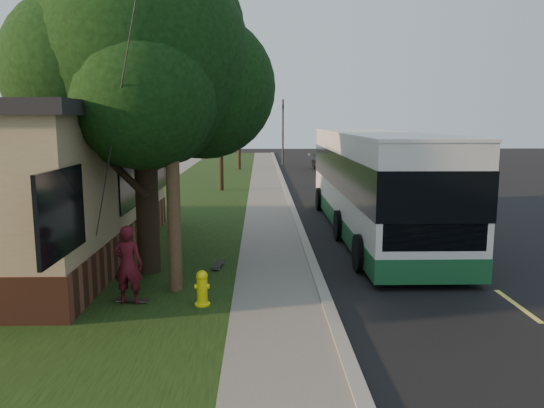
{
  "coord_description": "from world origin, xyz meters",
  "views": [
    {
      "loc": [
        -1.39,
        -10.53,
        3.88
      ],
      "look_at": [
        -1.06,
        4.27,
        1.5
      ],
      "focal_mm": 35.0,
      "sensor_mm": 36.0,
      "label": 1
    }
  ],
  "objects_px": {
    "utility_pole": "(170,83)",
    "traffic_signal": "(283,128)",
    "fire_hydrant": "(202,288)",
    "dumpster": "(47,208)",
    "leafy_tree": "(145,65)",
    "skateboarder": "(128,265)",
    "skateboard_main": "(218,264)",
    "transit_bus": "(375,180)",
    "bare_tree_near": "(221,152)",
    "distant_car": "(329,160)",
    "bare_tree_far": "(239,144)",
    "skateboard_spare": "(132,300)"
  },
  "relations": [
    {
      "from": "bare_tree_near",
      "to": "transit_bus",
      "type": "height_order",
      "value": "bare_tree_near"
    },
    {
      "from": "dumpster",
      "to": "utility_pole",
      "type": "bearing_deg",
      "value": -52.12
    },
    {
      "from": "skateboarder",
      "to": "skateboard_main",
      "type": "bearing_deg",
      "value": -116.73
    },
    {
      "from": "utility_pole",
      "to": "skateboard_spare",
      "type": "height_order",
      "value": "utility_pole"
    },
    {
      "from": "bare_tree_far",
      "to": "distant_car",
      "type": "bearing_deg",
      "value": -3.27
    },
    {
      "from": "leafy_tree",
      "to": "traffic_signal",
      "type": "relative_size",
      "value": 1.42
    },
    {
      "from": "leafy_tree",
      "to": "skateboarder",
      "type": "distance_m",
      "value": 4.95
    },
    {
      "from": "transit_bus",
      "to": "skateboarder",
      "type": "relative_size",
      "value": 7.67
    },
    {
      "from": "fire_hydrant",
      "to": "skateboard_main",
      "type": "distance_m",
      "value": 2.91
    },
    {
      "from": "dumpster",
      "to": "fire_hydrant",
      "type": "bearing_deg",
      "value": -52.41
    },
    {
      "from": "skateboard_main",
      "to": "dumpster",
      "type": "height_order",
      "value": "dumpster"
    },
    {
      "from": "utility_pole",
      "to": "skateboard_spare",
      "type": "relative_size",
      "value": 12.41
    },
    {
      "from": "distant_car",
      "to": "utility_pole",
      "type": "bearing_deg",
      "value": -111.63
    },
    {
      "from": "bare_tree_near",
      "to": "transit_bus",
      "type": "distance_m",
      "value": 12.32
    },
    {
      "from": "transit_bus",
      "to": "distant_car",
      "type": "relative_size",
      "value": 2.6
    },
    {
      "from": "fire_hydrant",
      "to": "traffic_signal",
      "type": "bearing_deg",
      "value": 84.79
    },
    {
      "from": "traffic_signal",
      "to": "skateboard_main",
      "type": "distance_m",
      "value": 31.4
    },
    {
      "from": "bare_tree_near",
      "to": "skateboard_spare",
      "type": "bearing_deg",
      "value": -91.94
    },
    {
      "from": "leafy_tree",
      "to": "traffic_signal",
      "type": "xyz_separation_m",
      "value": [
        4.67,
        31.35,
        -2.0
      ]
    },
    {
      "from": "dumpster",
      "to": "traffic_signal",
      "type": "bearing_deg",
      "value": 69.59
    },
    {
      "from": "utility_pole",
      "to": "traffic_signal",
      "type": "xyz_separation_m",
      "value": [
        3.81,
        33.01,
        -1.47
      ]
    },
    {
      "from": "utility_pole",
      "to": "transit_bus",
      "type": "xyz_separation_m",
      "value": [
        5.8,
        6.24,
        -2.79
      ]
    },
    {
      "from": "traffic_signal",
      "to": "transit_bus",
      "type": "bearing_deg",
      "value": -85.74
    },
    {
      "from": "dumpster",
      "to": "transit_bus",
      "type": "bearing_deg",
      "value": -5.58
    },
    {
      "from": "utility_pole",
      "to": "bare_tree_far",
      "type": "xyz_separation_m",
      "value": [
        0.31,
        29.01,
        -2.63
      ]
    },
    {
      "from": "skateboarder",
      "to": "skateboard_main",
      "type": "relative_size",
      "value": 1.88
    },
    {
      "from": "bare_tree_near",
      "to": "bare_tree_far",
      "type": "relative_size",
      "value": 1.07
    },
    {
      "from": "dumpster",
      "to": "bare_tree_far",
      "type": "bearing_deg",
      "value": 74.4
    },
    {
      "from": "skateboard_spare",
      "to": "distant_car",
      "type": "relative_size",
      "value": 0.15
    },
    {
      "from": "bare_tree_far",
      "to": "skateboard_spare",
      "type": "height_order",
      "value": "bare_tree_far"
    },
    {
      "from": "bare_tree_far",
      "to": "skateboard_main",
      "type": "distance_m",
      "value": 27.18
    },
    {
      "from": "traffic_signal",
      "to": "fire_hydrant",
      "type": "bearing_deg",
      "value": -95.21
    },
    {
      "from": "fire_hydrant",
      "to": "dumpster",
      "type": "distance_m",
      "value": 10.56
    },
    {
      "from": "skateboard_main",
      "to": "distant_car",
      "type": "xyz_separation_m",
      "value": [
        6.36,
        26.72,
        0.71
      ]
    },
    {
      "from": "utility_pole",
      "to": "bare_tree_near",
      "type": "xyz_separation_m",
      "value": [
        -0.19,
        17.01,
        -2.48
      ]
    },
    {
      "from": "traffic_signal",
      "to": "dumpster",
      "type": "height_order",
      "value": "traffic_signal"
    },
    {
      "from": "skateboarder",
      "to": "dumpster",
      "type": "xyz_separation_m",
      "value": [
        -4.9,
        8.22,
        -0.18
      ]
    },
    {
      "from": "utility_pole",
      "to": "dumpster",
      "type": "height_order",
      "value": "utility_pole"
    },
    {
      "from": "dumpster",
      "to": "distant_car",
      "type": "relative_size",
      "value": 0.35
    },
    {
      "from": "bare_tree_near",
      "to": "skateboard_spare",
      "type": "relative_size",
      "value": 5.89
    },
    {
      "from": "bare_tree_near",
      "to": "distant_car",
      "type": "bearing_deg",
      "value": 57.61
    },
    {
      "from": "bare_tree_near",
      "to": "skateboard_main",
      "type": "bearing_deg",
      "value": -86.21
    },
    {
      "from": "utility_pole",
      "to": "distant_car",
      "type": "xyz_separation_m",
      "value": [
        7.17,
        28.61,
        -3.79
      ]
    },
    {
      "from": "utility_pole",
      "to": "bare_tree_near",
      "type": "distance_m",
      "value": 17.19
    },
    {
      "from": "fire_hydrant",
      "to": "traffic_signal",
      "type": "xyz_separation_m",
      "value": [
        3.1,
        34.0,
        2.73
      ]
    },
    {
      "from": "utility_pole",
      "to": "traffic_signal",
      "type": "relative_size",
      "value": 1.65
    },
    {
      "from": "traffic_signal",
      "to": "skateboarder",
      "type": "xyz_separation_m",
      "value": [
        -4.64,
        -33.85,
        -2.26
      ]
    },
    {
      "from": "transit_bus",
      "to": "skateboarder",
      "type": "xyz_separation_m",
      "value": [
        -6.63,
        -7.09,
        -0.94
      ]
    },
    {
      "from": "fire_hydrant",
      "to": "utility_pole",
      "type": "xyz_separation_m",
      "value": [
        -0.71,
        0.99,
        4.2
      ]
    },
    {
      "from": "fire_hydrant",
      "to": "utility_pole",
      "type": "height_order",
      "value": "utility_pole"
    }
  ]
}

